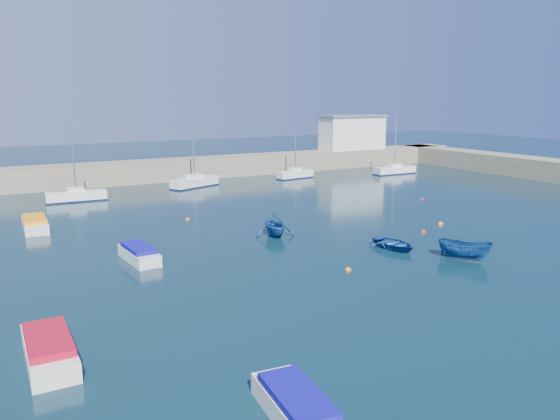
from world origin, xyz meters
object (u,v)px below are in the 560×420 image
sailboat_5 (76,196)px  dinghy_right (465,250)px  sailboat_8 (394,170)px  motorboat_1 (139,254)px  sailboat_7 (295,174)px  dinghy_center (394,244)px  harbor_office (352,133)px  motorboat_2 (35,224)px  motorboat_0 (49,349)px  sailboat_6 (195,182)px  motorboat_3 (298,407)px  dinghy_left (275,224)px

sailboat_5 → dinghy_right: (18.95, -34.42, 0.11)m
sailboat_8 → motorboat_1: size_ratio=1.88×
sailboat_7 → dinghy_center: 35.00m
harbor_office → motorboat_2: size_ratio=1.97×
sailboat_7 → motorboat_0: (-35.07, -39.17, -0.04)m
sailboat_7 → motorboat_1: 39.04m
sailboat_7 → sailboat_8: bearing=-109.7°
motorboat_2 → motorboat_1: bearing=-66.9°
sailboat_5 → sailboat_7: (28.15, 2.87, 0.00)m
sailboat_6 → motorboat_2: 23.57m
dinghy_center → sailboat_6: bearing=89.4°
harbor_office → sailboat_5: (-42.71, -10.03, -4.54)m
sailboat_7 → motorboat_1: (-28.14, -27.06, -0.08)m
sailboat_5 → motorboat_1: (0.01, -24.19, -0.08)m
harbor_office → dinghy_center: size_ratio=2.84×
motorboat_1 → motorboat_3: (-0.28, -20.65, 0.01)m
sailboat_7 → motorboat_3: bearing=141.9°
harbor_office → sailboat_8: 11.26m
harbor_office → motorboat_3: (-42.98, -54.88, -4.60)m
dinghy_left → dinghy_right: dinghy_left is taller
sailboat_6 → motorboat_0: 44.14m
dinghy_center → dinghy_left: 9.29m
sailboat_6 → sailboat_8: bearing=-118.2°
harbor_office → motorboat_3: size_ratio=2.13×
sailboat_7 → motorboat_3: 55.54m
sailboat_8 → dinghy_center: sailboat_8 is taller
sailboat_8 → motorboat_1: bearing=120.8°
sailboat_7 → dinghy_right: bearing=158.8°
motorboat_2 → sailboat_8: bearing=14.7°
motorboat_0 → motorboat_3: size_ratio=1.07×
sailboat_6 → motorboat_1: sailboat_6 is taller
sailboat_5 → dinghy_center: 34.42m
motorboat_1 → motorboat_3: motorboat_3 is taller
sailboat_5 → sailboat_8: bearing=-88.1°
sailboat_8 → dinghy_center: (-25.93, -29.88, -0.21)m
sailboat_8 → dinghy_center: 39.57m
harbor_office → dinghy_left: 45.85m
sailboat_8 → dinghy_center: bearing=140.5°
sailboat_6 → harbor_office: bearing=-98.0°
motorboat_2 → sailboat_7: bearing=24.8°
sailboat_8 → motorboat_0: (-49.43, -36.02, -0.04)m
sailboat_8 → dinghy_center: size_ratio=2.34×
sailboat_8 → motorboat_3: sailboat_8 is taller
motorboat_1 → dinghy_center: (16.57, -5.97, -0.13)m
harbor_office → sailboat_7: (-14.56, -7.16, -4.53)m
sailboat_5 → sailboat_6: bearing=-77.1°
motorboat_3 → dinghy_center: bearing=47.0°
sailboat_7 → motorboat_2: sailboat_7 is taller
sailboat_8 → motorboat_0: 61.16m
motorboat_3 → sailboat_5: bearing=95.6°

